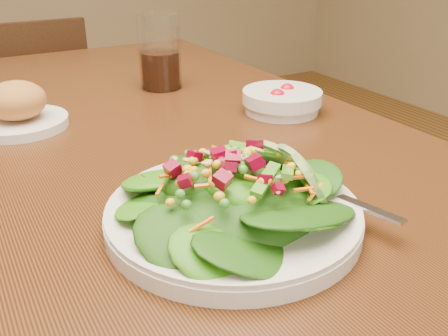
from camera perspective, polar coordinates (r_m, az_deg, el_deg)
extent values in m
cube|color=#522B13|center=(0.81, -12.45, 1.82)|extent=(0.90, 1.40, 0.04)
cylinder|color=black|center=(1.63, -5.47, 0.18)|extent=(0.07, 0.07, 0.71)
cube|color=black|center=(1.90, -20.92, 3.12)|extent=(0.37, 0.37, 0.04)
cylinder|color=black|center=(2.14, -16.74, 0.40)|extent=(0.04, 0.04, 0.37)
cylinder|color=black|center=(1.86, -14.24, -3.18)|extent=(0.04, 0.04, 0.37)
cylinder|color=black|center=(1.82, -23.93, -5.40)|extent=(0.04, 0.04, 0.37)
cube|color=black|center=(1.66, -20.94, 8.28)|extent=(0.36, 0.03, 0.41)
cylinder|color=silver|center=(0.55, 1.04, -5.57)|extent=(0.28, 0.28, 0.02)
ellipsoid|color=#093404|center=(0.54, 1.06, -2.81)|extent=(0.19, 0.19, 0.04)
cube|color=silver|center=(0.59, 12.58, -2.68)|extent=(0.05, 0.18, 0.01)
cylinder|color=silver|center=(0.90, -22.27, 4.78)|extent=(0.16, 0.16, 0.02)
ellipsoid|color=#B37033|center=(0.89, -22.68, 7.17)|extent=(0.10, 0.10, 0.06)
cylinder|color=silver|center=(0.91, 6.63, 7.61)|extent=(0.14, 0.14, 0.04)
sphere|color=red|center=(0.92, 7.22, 8.65)|extent=(0.03, 0.03, 0.03)
sphere|color=red|center=(0.89, 6.10, 8.03)|extent=(0.03, 0.03, 0.03)
cylinder|color=silver|center=(1.05, -7.36, 13.06)|extent=(0.09, 0.09, 0.15)
cylinder|color=black|center=(1.06, -7.25, 11.06)|extent=(0.08, 0.08, 0.08)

